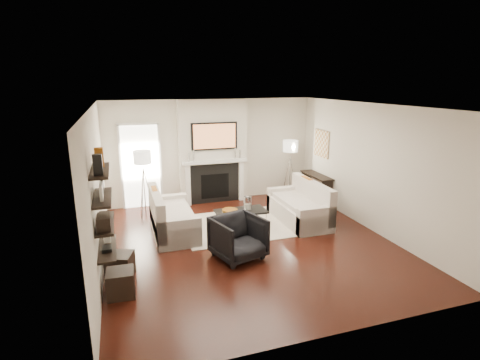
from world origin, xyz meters
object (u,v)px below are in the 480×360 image
object	(u,v)px
lamp_right_shade	(290,146)
ottoman_near	(120,265)
armchair	(238,236)
loveseat_left_base	(174,223)
loveseat_right_base	(298,212)
coffee_table	(241,211)
lamp_left_shade	(142,157)

from	to	relation	value
lamp_right_shade	ottoman_near	xyz separation A→B (m)	(-4.52, -3.11, -1.25)
armchair	loveseat_left_base	bearing A→B (deg)	105.02
loveseat_left_base	lamp_right_shade	size ratio (longest dim) A/B	4.50
lamp_right_shade	loveseat_left_base	bearing A→B (deg)	-155.90
loveseat_right_base	armchair	bearing A→B (deg)	-144.76
loveseat_left_base	ottoman_near	xyz separation A→B (m)	(-1.11, -1.59, -0.01)
coffee_table	armchair	bearing A→B (deg)	-110.19
loveseat_right_base	lamp_right_shade	world-z (taller)	lamp_right_shade
loveseat_right_base	armchair	xyz separation A→B (m)	(-1.88, -1.33, 0.22)
armchair	coffee_table	bearing A→B (deg)	52.94
lamp_left_shade	lamp_right_shade	world-z (taller)	same
loveseat_right_base	lamp_right_shade	size ratio (longest dim) A/B	4.50
coffee_table	armchair	size ratio (longest dim) A/B	1.29
loveseat_right_base	lamp_right_shade	distance (m)	2.20
loveseat_right_base	ottoman_near	bearing A→B (deg)	-160.65
coffee_table	lamp_right_shade	xyz separation A→B (m)	(1.98, 1.76, 1.05)
lamp_left_shade	coffee_table	bearing A→B (deg)	-36.27
lamp_left_shade	armchair	bearing A→B (deg)	-61.99
lamp_left_shade	lamp_right_shade	xyz separation A→B (m)	(3.90, 0.34, 0.00)
loveseat_left_base	lamp_right_shade	xyz separation A→B (m)	(3.41, 1.53, 1.24)
coffee_table	ottoman_near	world-z (taller)	coffee_table
loveseat_left_base	coffee_table	world-z (taller)	same
lamp_right_shade	ottoman_near	size ratio (longest dim) A/B	1.00
armchair	ottoman_near	world-z (taller)	armchair
loveseat_right_base	ottoman_near	distance (m)	4.18
loveseat_left_base	lamp_right_shade	world-z (taller)	lamp_right_shade
loveseat_left_base	loveseat_right_base	world-z (taller)	same
loveseat_right_base	coffee_table	size ratio (longest dim) A/B	1.64
loveseat_right_base	ottoman_near	size ratio (longest dim) A/B	4.50
armchair	ottoman_near	distance (m)	2.08
coffee_table	lamp_left_shade	bearing A→B (deg)	143.73
armchair	lamp_right_shade	bearing A→B (deg)	34.35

